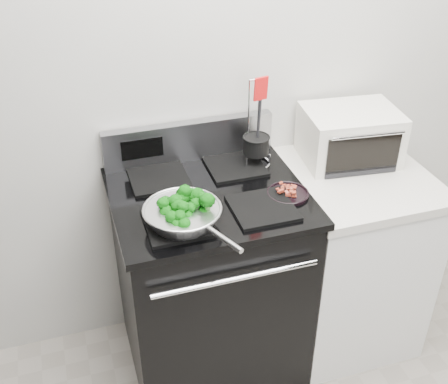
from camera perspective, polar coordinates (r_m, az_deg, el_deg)
name	(u,v)px	position (r m, az deg, el deg)	size (l,w,h in m)	color
back_wall	(252,63)	(2.48, 2.87, 12.92)	(4.00, 0.02, 2.70)	silver
gas_range	(210,279)	(2.57, -1.45, -8.83)	(0.79, 0.69, 1.13)	black
counter	(346,255)	(2.80, 12.25, -6.27)	(0.62, 0.68, 0.92)	white
skillet	(183,214)	(2.08, -4.20, -2.27)	(0.30, 0.45, 0.06)	silver
broccoli_pile	(182,210)	(2.07, -4.26, -1.84)	(0.23, 0.23, 0.08)	black
bacon_plate	(288,191)	(2.28, 6.51, 0.06)	(0.17, 0.17, 0.04)	black
utensil_holder	(256,150)	(2.46, 3.27, 4.31)	(0.13, 0.13, 0.41)	silver
toaster_oven	(350,135)	(2.60, 12.65, 5.63)	(0.44, 0.35, 0.24)	silver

